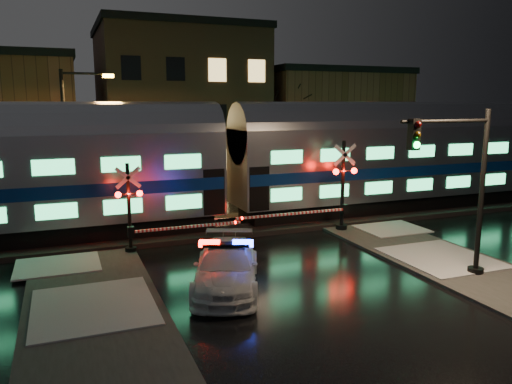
# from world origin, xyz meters

# --- Properties ---
(ground) EXTENTS (120.00, 120.00, 0.00)m
(ground) POSITION_xyz_m (0.00, 0.00, 0.00)
(ground) COLOR black
(ground) RESTS_ON ground
(ballast) EXTENTS (90.00, 4.20, 0.24)m
(ballast) POSITION_xyz_m (0.00, 5.00, 0.12)
(ballast) COLOR black
(ballast) RESTS_ON ground
(sidewalk_left) EXTENTS (4.00, 20.00, 0.12)m
(sidewalk_left) POSITION_xyz_m (-6.50, -6.00, 0.06)
(sidewalk_left) COLOR #2D2D2D
(sidewalk_left) RESTS_ON ground
(sidewalk_right) EXTENTS (4.00, 20.00, 0.12)m
(sidewalk_right) POSITION_xyz_m (6.50, -6.00, 0.06)
(sidewalk_right) COLOR #2D2D2D
(sidewalk_right) RESTS_ON ground
(building_mid) EXTENTS (12.00, 11.00, 11.50)m
(building_mid) POSITION_xyz_m (2.00, 22.50, 5.75)
(building_mid) COLOR brown
(building_mid) RESTS_ON ground
(building_right) EXTENTS (12.00, 10.00, 8.50)m
(building_right) POSITION_xyz_m (15.00, 22.00, 4.25)
(building_right) COLOR brown
(building_right) RESTS_ON ground
(train) EXTENTS (51.00, 3.12, 5.92)m
(train) POSITION_xyz_m (0.32, 5.00, 3.38)
(train) COLOR black
(train) RESTS_ON ballast
(police_car) EXTENTS (3.75, 5.50, 1.64)m
(police_car) POSITION_xyz_m (-2.24, -2.72, 0.75)
(police_car) COLOR silver
(police_car) RESTS_ON ground
(crossing_signal_right) EXTENTS (6.17, 0.67, 4.37)m
(crossing_signal_right) POSITION_xyz_m (4.90, 2.31, 1.81)
(crossing_signal_right) COLOR black
(crossing_signal_right) RESTS_ON ground
(crossing_signal_left) EXTENTS (5.29, 0.63, 3.74)m
(crossing_signal_left) POSITION_xyz_m (-4.33, 2.30, 1.54)
(crossing_signal_left) COLOR black
(crossing_signal_left) RESTS_ON ground
(traffic_light) EXTENTS (3.83, 0.70, 5.92)m
(traffic_light) POSITION_xyz_m (5.53, -4.84, 3.15)
(traffic_light) COLOR black
(traffic_light) RESTS_ON ground
(streetlight) EXTENTS (2.59, 0.27, 7.75)m
(streetlight) POSITION_xyz_m (-6.60, 9.00, 4.47)
(streetlight) COLOR black
(streetlight) RESTS_ON ground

